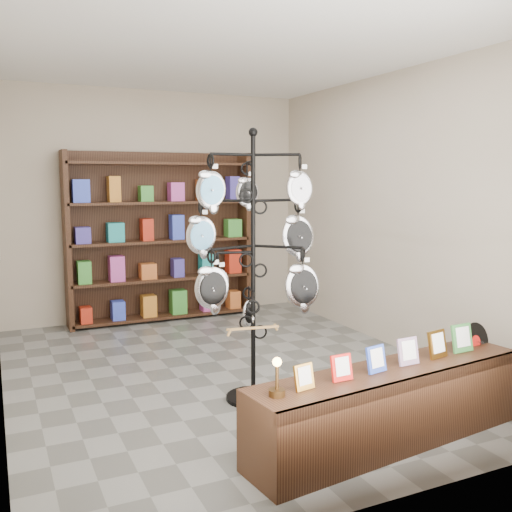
# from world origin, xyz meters

# --- Properties ---
(ground) EXTENTS (5.00, 5.00, 0.00)m
(ground) POSITION_xyz_m (0.00, 0.00, 0.00)
(ground) COLOR slate
(ground) RESTS_ON ground
(room_envelope) EXTENTS (5.00, 5.00, 5.00)m
(room_envelope) POSITION_xyz_m (0.00, 0.00, 1.85)
(room_envelope) COLOR #B0A28E
(room_envelope) RESTS_ON ground
(display_tree) EXTENTS (1.19, 1.16, 2.26)m
(display_tree) POSITION_xyz_m (-0.07, -0.76, 1.30)
(display_tree) COLOR black
(display_tree) RESTS_ON ground
(front_shelf) EXTENTS (2.27, 0.72, 0.79)m
(front_shelf) POSITION_xyz_m (0.46, -1.91, 0.28)
(front_shelf) COLOR black
(front_shelf) RESTS_ON ground
(back_shelving) EXTENTS (2.42, 0.36, 2.20)m
(back_shelving) POSITION_xyz_m (0.00, 2.30, 1.03)
(back_shelving) COLOR black
(back_shelving) RESTS_ON ground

